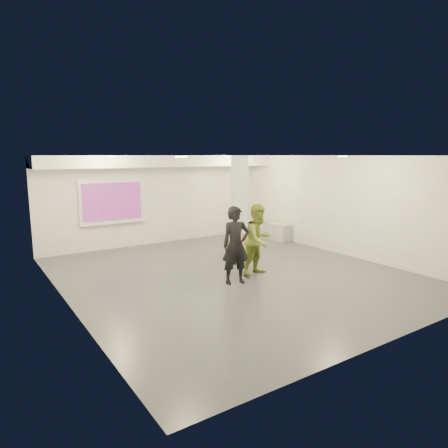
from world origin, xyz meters
TOP-DOWN VIEW (x-y plane):
  - floor at (0.00, 0.00)m, footprint 8.00×9.00m
  - ceiling at (0.00, 0.00)m, footprint 8.00×9.00m
  - wall_back at (0.00, 4.50)m, footprint 8.00×0.01m
  - wall_front at (0.00, -4.50)m, footprint 8.00×0.01m
  - wall_left at (-4.00, 0.00)m, footprint 0.01×9.00m
  - wall_right at (4.00, 0.00)m, footprint 0.01×9.00m
  - soffit_band at (0.00, 3.95)m, footprint 8.00×1.10m
  - downlight_nw at (-2.20, 2.50)m, footprint 0.22×0.22m
  - downlight_ne at (2.20, 2.50)m, footprint 0.22×0.22m
  - downlight_sw at (-2.20, -1.50)m, footprint 0.22×0.22m
  - downlight_se at (2.20, -1.50)m, footprint 0.22×0.22m
  - column at (1.50, 1.80)m, footprint 0.52×0.52m
  - projection_screen at (-1.60, 4.45)m, footprint 2.10×0.13m
  - credenza at (3.72, 2.57)m, footprint 0.50×1.08m
  - papers_stack at (3.67, 2.58)m, footprint 0.38×0.43m
  - postit_pad at (3.75, 2.58)m, footprint 0.28×0.33m
  - cardboard_back at (1.33, 1.36)m, footprint 0.65×0.34m
  - cardboard_front at (0.91, 1.35)m, footprint 0.58×0.31m
  - woman at (-0.34, -0.62)m, footprint 0.75×0.58m
  - man at (0.55, -0.35)m, footprint 1.00×0.86m

SIDE VIEW (x-z plane):
  - floor at x=0.00m, z-range -0.01..0.01m
  - cardboard_front at x=0.91m, z-range 0.00..0.60m
  - credenza at x=3.72m, z-range 0.00..0.62m
  - cardboard_back at x=1.33m, z-range 0.00..0.67m
  - papers_stack at x=3.67m, z-range 0.62..0.64m
  - postit_pad at x=3.75m, z-range 0.62..0.65m
  - man at x=0.55m, z-range 0.00..1.80m
  - woman at x=-0.34m, z-range 0.00..1.84m
  - wall_back at x=0.00m, z-range 0.00..3.00m
  - wall_front at x=0.00m, z-range 0.00..3.00m
  - wall_left at x=-4.00m, z-range 0.00..3.00m
  - wall_right at x=4.00m, z-range 0.00..3.00m
  - column at x=1.50m, z-range 0.00..3.00m
  - projection_screen at x=-1.60m, z-range 0.82..2.24m
  - soffit_band at x=0.00m, z-range 2.64..3.00m
  - downlight_nw at x=-2.20m, z-range 2.97..2.99m
  - downlight_ne at x=2.20m, z-range 2.97..2.99m
  - downlight_sw at x=-2.20m, z-range 2.97..2.99m
  - downlight_se at x=2.20m, z-range 2.97..2.99m
  - ceiling at x=0.00m, z-range 3.00..3.00m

